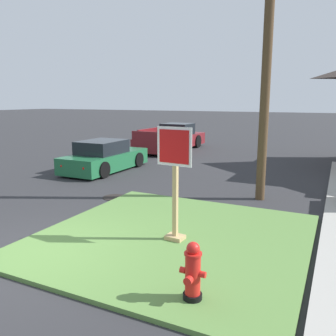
{
  "coord_description": "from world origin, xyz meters",
  "views": [
    {
      "loc": [
        4.92,
        -4.35,
        2.86
      ],
      "look_at": [
        0.86,
        3.99,
        1.05
      ],
      "focal_mm": 37.63,
      "sensor_mm": 36.0,
      "label": 1
    }
  ],
  "objects_px": {
    "parked_sedan_green": "(105,157)",
    "utility_pole": "(268,37)",
    "fire_hydrant": "(193,273)",
    "stop_sign": "(175,185)",
    "manhole_cover": "(114,197)",
    "pickup_truck_maroon": "(172,139)"
  },
  "relations": [
    {
      "from": "fire_hydrant",
      "to": "parked_sedan_green",
      "type": "relative_size",
      "value": 0.21
    },
    {
      "from": "stop_sign",
      "to": "utility_pole",
      "type": "xyz_separation_m",
      "value": [
        0.88,
        3.99,
        3.3
      ]
    },
    {
      "from": "parked_sedan_green",
      "to": "pickup_truck_maroon",
      "type": "relative_size",
      "value": 0.72
    },
    {
      "from": "fire_hydrant",
      "to": "pickup_truck_maroon",
      "type": "distance_m",
      "value": 15.64
    },
    {
      "from": "fire_hydrant",
      "to": "manhole_cover",
      "type": "distance_m",
      "value": 5.88
    },
    {
      "from": "stop_sign",
      "to": "parked_sedan_green",
      "type": "xyz_separation_m",
      "value": [
        -5.71,
        5.5,
        -0.66
      ]
    },
    {
      "from": "parked_sedan_green",
      "to": "utility_pole",
      "type": "bearing_deg",
      "value": -12.84
    },
    {
      "from": "fire_hydrant",
      "to": "stop_sign",
      "type": "distance_m",
      "value": 2.29
    },
    {
      "from": "fire_hydrant",
      "to": "parked_sedan_green",
      "type": "xyz_separation_m",
      "value": [
        -6.84,
        7.35,
        0.06
      ]
    },
    {
      "from": "stop_sign",
      "to": "manhole_cover",
      "type": "xyz_separation_m",
      "value": [
        -3.03,
        2.27,
        -1.2
      ]
    },
    {
      "from": "stop_sign",
      "to": "pickup_truck_maroon",
      "type": "distance_m",
      "value": 13.49
    },
    {
      "from": "fire_hydrant",
      "to": "manhole_cover",
      "type": "bearing_deg",
      "value": 135.27
    },
    {
      "from": "parked_sedan_green",
      "to": "utility_pole",
      "type": "height_order",
      "value": "utility_pole"
    },
    {
      "from": "parked_sedan_green",
      "to": "fire_hydrant",
      "type": "bearing_deg",
      "value": -47.02
    },
    {
      "from": "manhole_cover",
      "to": "pickup_truck_maroon",
      "type": "relative_size",
      "value": 0.12
    },
    {
      "from": "parked_sedan_green",
      "to": "utility_pole",
      "type": "xyz_separation_m",
      "value": [
        6.6,
        -1.5,
        3.96
      ]
    },
    {
      "from": "stop_sign",
      "to": "pickup_truck_maroon",
      "type": "height_order",
      "value": "stop_sign"
    },
    {
      "from": "utility_pole",
      "to": "pickup_truck_maroon",
      "type": "bearing_deg",
      "value": 129.38
    },
    {
      "from": "utility_pole",
      "to": "stop_sign",
      "type": "bearing_deg",
      "value": -102.49
    },
    {
      "from": "parked_sedan_green",
      "to": "utility_pole",
      "type": "relative_size",
      "value": 0.47
    },
    {
      "from": "stop_sign",
      "to": "parked_sedan_green",
      "type": "relative_size",
      "value": 0.56
    },
    {
      "from": "fire_hydrant",
      "to": "utility_pole",
      "type": "relative_size",
      "value": 0.1
    }
  ]
}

